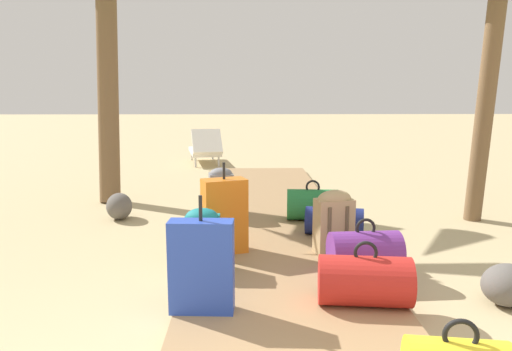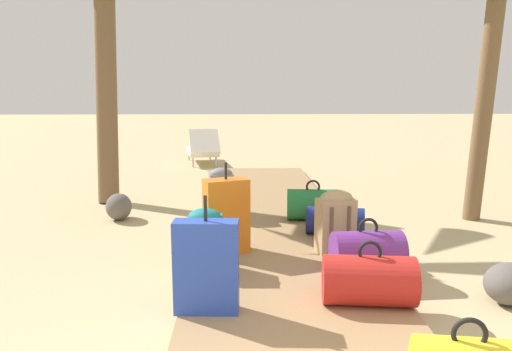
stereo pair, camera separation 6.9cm
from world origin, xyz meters
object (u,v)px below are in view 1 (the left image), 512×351
at_px(duffel_bag_navy, 334,221).
at_px(suitcase_blue, 202,266).
at_px(duffel_bag_green, 312,205).
at_px(backpack_grey, 221,192).
at_px(backpack_teal, 202,238).
at_px(duffel_bag_purple, 365,252).
at_px(duffel_bag_red, 365,281).
at_px(backpack_tan, 334,220).
at_px(lounge_chair, 205,149).
at_px(suitcase_orange, 224,216).

height_order(duffel_bag_navy, suitcase_blue, suitcase_blue).
xyz_separation_m(duffel_bag_green, backpack_grey, (-1.05, 0.14, 0.13)).
height_order(backpack_teal, duffel_bag_purple, backpack_teal).
relative_size(duffel_bag_red, duffel_bag_green, 1.09).
height_order(backpack_teal, backpack_tan, backpack_tan).
distance_m(backpack_grey, duffel_bag_navy, 1.42).
height_order(duffel_bag_red, duffel_bag_green, duffel_bag_green).
bearing_deg(backpack_teal, duffel_bag_green, 54.20).
bearing_deg(backpack_tan, duffel_bag_green, 91.81).
xyz_separation_m(duffel_bag_red, duffel_bag_navy, (0.09, 1.68, -0.03)).
xyz_separation_m(duffel_bag_red, backpack_tan, (-0.01, 1.12, 0.13)).
relative_size(duffel_bag_purple, suitcase_blue, 0.73).
xyz_separation_m(backpack_teal, backpack_grey, (0.07, 1.70, 0.04)).
xyz_separation_m(duffel_bag_red, suitcase_blue, (-1.11, -0.08, 0.14)).
height_order(backpack_grey, lounge_chair, lounge_chair).
xyz_separation_m(duffel_bag_green, duffel_bag_navy, (0.14, -0.60, -0.03)).
distance_m(suitcase_orange, suitcase_blue, 1.24).
bearing_deg(duffel_bag_purple, backpack_grey, 124.53).
bearing_deg(duffel_bag_green, duffel_bag_purple, -83.34).
bearing_deg(duffel_bag_green, suitcase_blue, -114.26).
height_order(suitcase_orange, backpack_grey, suitcase_orange).
bearing_deg(backpack_grey, duffel_bag_green, -7.44).
height_order(backpack_tan, backpack_grey, backpack_grey).
height_order(duffel_bag_green, duffel_bag_navy, duffel_bag_green).
relative_size(suitcase_blue, lounge_chair, 0.49).
bearing_deg(suitcase_orange, duffel_bag_purple, -25.75).
bearing_deg(duffel_bag_red, lounge_chair, 103.09).
distance_m(duffel_bag_red, suitcase_orange, 1.55).
xyz_separation_m(duffel_bag_navy, suitcase_blue, (-1.21, -1.76, 0.17)).
distance_m(duffel_bag_navy, lounge_chair, 5.87).
relative_size(suitcase_orange, duffel_bag_navy, 1.31).
height_order(backpack_tan, duffel_bag_navy, backpack_tan).
bearing_deg(suitcase_orange, backpack_teal, -110.47).
relative_size(duffel_bag_red, duffel_bag_purple, 1.14).
xyz_separation_m(suitcase_orange, duffel_bag_navy, (1.11, 0.52, -0.20)).
xyz_separation_m(duffel_bag_purple, suitcase_blue, (-1.26, -0.68, 0.14)).
relative_size(suitcase_orange, suitcase_blue, 1.05).
bearing_deg(lounge_chair, duffel_bag_purple, -74.60).
relative_size(duffel_bag_red, lounge_chair, 0.41).
bearing_deg(lounge_chair, backpack_tan, -74.74).
height_order(duffel_bag_purple, lounge_chair, lounge_chair).
distance_m(backpack_teal, backpack_grey, 1.70).
xyz_separation_m(duffel_bag_red, suitcase_orange, (-1.01, 1.16, 0.17)).
xyz_separation_m(backpack_teal, backpack_tan, (1.17, 0.41, 0.03)).
distance_m(backpack_teal, duffel_bag_green, 1.93).
distance_m(suitcase_blue, lounge_chair, 7.37).
distance_m(duffel_bag_navy, suitcase_blue, 2.14).
relative_size(backpack_tan, lounge_chair, 0.36).
xyz_separation_m(duffel_bag_navy, lounge_chair, (-1.78, 5.59, 0.10)).
bearing_deg(lounge_chair, duffel_bag_red, -76.91).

